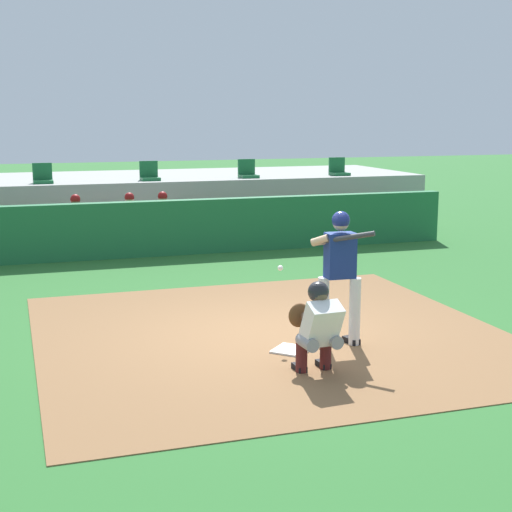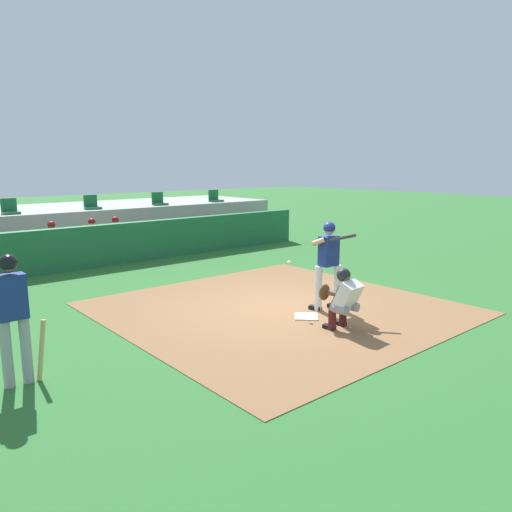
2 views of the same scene
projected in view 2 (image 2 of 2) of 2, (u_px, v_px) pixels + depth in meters
ground_plane at (278, 309)px, 10.03m from camera, size 80.00×80.00×0.00m
dirt_infield at (278, 308)px, 10.03m from camera, size 6.40×6.40×0.01m
home_plate at (306, 317)px, 9.43m from camera, size 0.62×0.62×0.02m
batter_at_plate at (328, 260)px, 9.75m from camera, size 0.68×0.77×1.80m
catcher_crouched at (342, 297)px, 8.65m from camera, size 0.50×1.78×1.13m
on_deck_batter at (14, 312)px, 6.40m from camera, size 0.58×0.23×1.79m
dugout_wall at (132, 242)px, 14.78m from camera, size 13.00×0.30×1.20m
dugout_bench at (118, 250)px, 15.60m from camera, size 11.80×0.44×0.45m
dugout_player_0 at (54, 243)px, 14.12m from camera, size 0.49×0.70×1.30m
dugout_player_1 at (94, 239)px, 14.88m from camera, size 0.49×0.70×1.30m
dugout_player_2 at (118, 237)px, 15.37m from camera, size 0.49×0.70×1.30m
stands_platform at (77, 225)px, 18.05m from camera, size 15.00×4.40×1.40m
stadium_seat_1 at (10, 210)px, 15.10m from camera, size 0.46×0.46×0.48m
stadium_seat_2 at (92, 205)px, 16.76m from camera, size 0.46×0.46×0.48m
stadium_seat_3 at (159, 201)px, 18.42m from camera, size 0.46×0.46×0.48m
stadium_seat_4 at (215, 198)px, 20.08m from camera, size 0.46×0.46×0.48m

